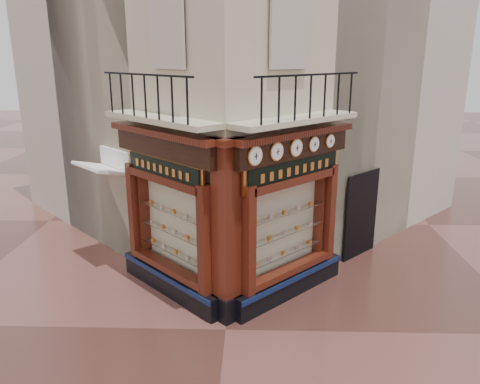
{
  "coord_description": "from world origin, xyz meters",
  "views": [
    {
      "loc": [
        0.56,
        -8.58,
        5.53
      ],
      "look_at": [
        0.24,
        2.0,
        2.43
      ],
      "focal_mm": 35.0,
      "sensor_mm": 36.0,
      "label": 1
    }
  ],
  "objects_px": {
    "awning": "(109,262)",
    "signboard_right": "(294,170)",
    "clock_a": "(255,156)",
    "signboard_left": "(163,169)",
    "clock_c": "(296,148)",
    "clock_e": "(330,141)",
    "corner_pilaster": "(226,234)",
    "clock_d": "(314,144)",
    "clock_b": "(277,152)"
  },
  "relations": [
    {
      "from": "signboard_left",
      "to": "awning",
      "type": "bearing_deg",
      "value": 3.95
    },
    {
      "from": "corner_pilaster",
      "to": "signboard_left",
      "type": "bearing_deg",
      "value": 100.25
    },
    {
      "from": "clock_b",
      "to": "clock_a",
      "type": "bearing_deg",
      "value": -180.0
    },
    {
      "from": "signboard_left",
      "to": "clock_c",
      "type": "bearing_deg",
      "value": -137.95
    },
    {
      "from": "clock_e",
      "to": "signboard_left",
      "type": "height_order",
      "value": "clock_e"
    },
    {
      "from": "corner_pilaster",
      "to": "signboard_right",
      "type": "xyz_separation_m",
      "value": [
        1.46,
        1.01,
        1.15
      ]
    },
    {
      "from": "clock_a",
      "to": "clock_d",
      "type": "distance_m",
      "value": 1.86
    },
    {
      "from": "clock_b",
      "to": "awning",
      "type": "distance_m",
      "value": 6.23
    },
    {
      "from": "clock_a",
      "to": "clock_b",
      "type": "relative_size",
      "value": 1.02
    },
    {
      "from": "clock_c",
      "to": "signboard_right",
      "type": "xyz_separation_m",
      "value": [
        -0.01,
        0.15,
        -0.52
      ]
    },
    {
      "from": "signboard_right",
      "to": "clock_d",
      "type": "bearing_deg",
      "value": -12.27
    },
    {
      "from": "clock_a",
      "to": "clock_e",
      "type": "distance_m",
      "value": 2.46
    },
    {
      "from": "corner_pilaster",
      "to": "clock_c",
      "type": "relative_size",
      "value": 9.96
    },
    {
      "from": "clock_d",
      "to": "corner_pilaster",
      "type": "bearing_deg",
      "value": 169.29
    },
    {
      "from": "clock_c",
      "to": "clock_e",
      "type": "bearing_deg",
      "value": 0.0
    },
    {
      "from": "clock_d",
      "to": "signboard_right",
      "type": "height_order",
      "value": "clock_d"
    },
    {
      "from": "corner_pilaster",
      "to": "clock_e",
      "type": "relative_size",
      "value": 12.32
    },
    {
      "from": "clock_b",
      "to": "corner_pilaster",
      "type": "bearing_deg",
      "value": 157.43
    },
    {
      "from": "clock_a",
      "to": "clock_d",
      "type": "relative_size",
      "value": 1.14
    },
    {
      "from": "clock_b",
      "to": "clock_e",
      "type": "relative_size",
      "value": 1.22
    },
    {
      "from": "signboard_right",
      "to": "corner_pilaster",
      "type": "bearing_deg",
      "value": 169.75
    },
    {
      "from": "corner_pilaster",
      "to": "clock_b",
      "type": "height_order",
      "value": "corner_pilaster"
    },
    {
      "from": "clock_d",
      "to": "signboard_left",
      "type": "height_order",
      "value": "clock_d"
    },
    {
      "from": "corner_pilaster",
      "to": "clock_c",
      "type": "height_order",
      "value": "corner_pilaster"
    },
    {
      "from": "awning",
      "to": "signboard_left",
      "type": "relative_size",
      "value": 0.75
    },
    {
      "from": "awning",
      "to": "signboard_right",
      "type": "bearing_deg",
      "value": -154.55
    },
    {
      "from": "corner_pilaster",
      "to": "signboard_left",
      "type": "xyz_separation_m",
      "value": [
        -1.46,
        1.01,
        1.15
      ]
    },
    {
      "from": "clock_a",
      "to": "corner_pilaster",
      "type": "bearing_deg",
      "value": 132.71
    },
    {
      "from": "clock_c",
      "to": "signboard_right",
      "type": "distance_m",
      "value": 0.54
    },
    {
      "from": "clock_b",
      "to": "signboard_right",
      "type": "xyz_separation_m",
      "value": [
        0.43,
        0.59,
        -0.52
      ]
    },
    {
      "from": "clock_a",
      "to": "signboard_left",
      "type": "distance_m",
      "value": 2.35
    },
    {
      "from": "corner_pilaster",
      "to": "clock_a",
      "type": "bearing_deg",
      "value": -47.29
    },
    {
      "from": "corner_pilaster",
      "to": "clock_c",
      "type": "xyz_separation_m",
      "value": [
        1.47,
        0.86,
        1.67
      ]
    },
    {
      "from": "corner_pilaster",
      "to": "clock_e",
      "type": "height_order",
      "value": "corner_pilaster"
    },
    {
      "from": "awning",
      "to": "clock_d",
      "type": "bearing_deg",
      "value": -150.31
    },
    {
      "from": "clock_b",
      "to": "clock_d",
      "type": "xyz_separation_m",
      "value": [
        0.87,
        0.87,
        -0.0
      ]
    },
    {
      "from": "clock_d",
      "to": "clock_e",
      "type": "height_order",
      "value": "clock_d"
    },
    {
      "from": "clock_e",
      "to": "clock_a",
      "type": "bearing_deg",
      "value": -180.0
    },
    {
      "from": "clock_b",
      "to": "signboard_left",
      "type": "bearing_deg",
      "value": 121.69
    },
    {
      "from": "clock_d",
      "to": "awning",
      "type": "distance_m",
      "value": 6.64
    },
    {
      "from": "clock_a",
      "to": "clock_b",
      "type": "bearing_deg",
      "value": 0.0
    },
    {
      "from": "clock_e",
      "to": "awning",
      "type": "height_order",
      "value": "clock_e"
    },
    {
      "from": "clock_c",
      "to": "clock_e",
      "type": "relative_size",
      "value": 1.24
    },
    {
      "from": "signboard_left",
      "to": "clock_e",
      "type": "bearing_deg",
      "value": -124.45
    },
    {
      "from": "corner_pilaster",
      "to": "clock_a",
      "type": "height_order",
      "value": "corner_pilaster"
    },
    {
      "from": "clock_c",
      "to": "clock_b",
      "type": "bearing_deg",
      "value": 180.0
    },
    {
      "from": "clock_d",
      "to": "signboard_left",
      "type": "bearing_deg",
      "value": 139.79
    },
    {
      "from": "awning",
      "to": "corner_pilaster",
      "type": "bearing_deg",
      "value": -173.53
    },
    {
      "from": "clock_d",
      "to": "awning",
      "type": "height_order",
      "value": "clock_d"
    },
    {
      "from": "clock_e",
      "to": "awning",
      "type": "bearing_deg",
      "value": 124.75
    }
  ]
}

